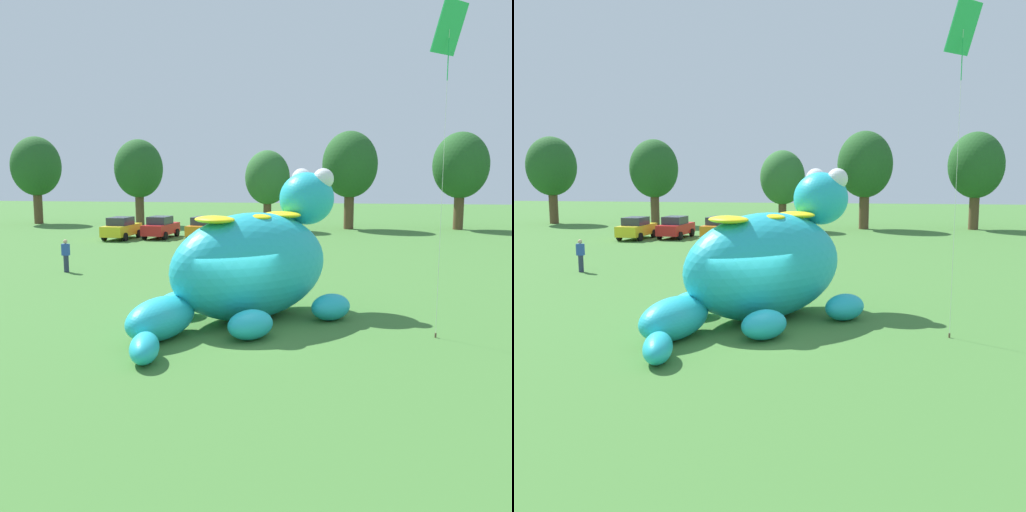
{
  "view_description": "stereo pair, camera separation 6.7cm",
  "coord_description": "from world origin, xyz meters",
  "views": [
    {
      "loc": [
        3.19,
        -18.27,
        5.16
      ],
      "look_at": [
        0.17,
        2.73,
        2.09
      ],
      "focal_mm": 40.75,
      "sensor_mm": 36.0,
      "label": 1
    },
    {
      "loc": [
        3.25,
        -18.26,
        5.16
      ],
      "look_at": [
        0.17,
        2.73,
        2.09
      ],
      "focal_mm": 40.75,
      "sensor_mm": 36.0,
      "label": 2
    }
  ],
  "objects": [
    {
      "name": "spectator_mid_field",
      "position": [
        -1.97,
        8.16,
        0.85
      ],
      "size": [
        0.38,
        0.26,
        1.71
      ],
      "color": "#2D334C",
      "rests_on": "ground"
    },
    {
      "name": "car_orange",
      "position": [
        -7.25,
        25.95,
        0.86
      ],
      "size": [
        2.31,
        4.28,
        1.72
      ],
      "color": "orange",
      "rests_on": "ground"
    },
    {
      "name": "spectator_near_inflatable",
      "position": [
        -10.84,
        9.86,
        0.85
      ],
      "size": [
        0.38,
        0.26,
        1.71
      ],
      "color": "#2D334C",
      "rests_on": "ground"
    },
    {
      "name": "tethered_flying_kite",
      "position": [
        6.27,
        0.06,
        9.17
      ],
      "size": [
        1.13,
        1.13,
        10.07
      ],
      "color": "brown",
      "rests_on": "ground"
    },
    {
      "name": "tree_mid_left",
      "position": [
        -3.21,
        33.47,
        4.64
      ],
      "size": [
        4.0,
        4.0,
        7.09
      ],
      "color": "brown",
      "rests_on": "ground"
    },
    {
      "name": "car_yellow",
      "position": [
        -13.54,
        24.67,
        0.86
      ],
      "size": [
        2.15,
        4.2,
        1.72
      ],
      "color": "yellow",
      "rests_on": "ground"
    },
    {
      "name": "giant_inflatable_creature",
      "position": [
        0.18,
        1.71,
        1.94
      ],
      "size": [
        7.35,
        9.93,
        5.31
      ],
      "color": "#23B2C6",
      "rests_on": "ground"
    },
    {
      "name": "tree_centre",
      "position": [
        13.9,
        36.43,
        5.72
      ],
      "size": [
        4.93,
        4.93,
        8.75
      ],
      "color": "brown",
      "rests_on": "ground"
    },
    {
      "name": "car_red",
      "position": [
        -10.76,
        25.88,
        0.86
      ],
      "size": [
        2.2,
        4.23,
        1.72
      ],
      "color": "red",
      "rests_on": "ground"
    },
    {
      "name": "ground_plane",
      "position": [
        0.0,
        0.0,
        0.0
      ],
      "size": [
        160.0,
        160.0,
        0.0
      ],
      "primitive_type": "plane",
      "color": "#427533"
    },
    {
      "name": "tree_left",
      "position": [
        -16.23,
        36.59,
        5.45
      ],
      "size": [
        4.69,
        4.69,
        8.33
      ],
      "color": "brown",
      "rests_on": "ground"
    },
    {
      "name": "tree_centre_left",
      "position": [
        4.06,
        35.52,
        5.79
      ],
      "size": [
        4.99,
        4.99,
        8.85
      ],
      "color": "brown",
      "rests_on": "ground"
    },
    {
      "name": "tree_far_left",
      "position": [
        -26.97,
        36.73,
        5.69
      ],
      "size": [
        4.9,
        4.9,
        8.7
      ],
      "color": "brown",
      "rests_on": "ground"
    }
  ]
}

